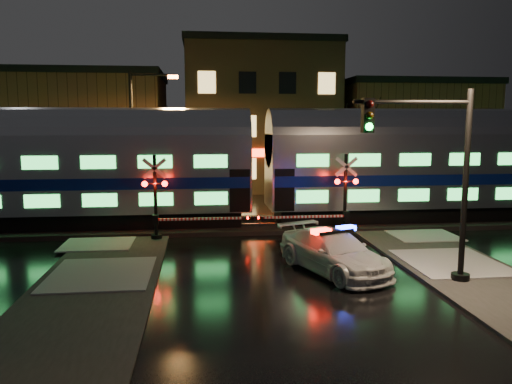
# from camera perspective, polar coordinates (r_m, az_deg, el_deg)

# --- Properties ---
(ground) EXTENTS (120.00, 120.00, 0.00)m
(ground) POSITION_cam_1_polar(r_m,az_deg,el_deg) (21.40, 1.80, -6.74)
(ground) COLOR black
(ground) RESTS_ON ground
(ballast) EXTENTS (90.00, 4.20, 0.24)m
(ballast) POSITION_cam_1_polar(r_m,az_deg,el_deg) (26.20, 0.24, -3.76)
(ballast) COLOR black
(ballast) RESTS_ON ground
(sidewalk_left) EXTENTS (4.00, 20.00, 0.12)m
(sidewalk_left) POSITION_cam_1_polar(r_m,az_deg,el_deg) (15.84, -19.33, -12.23)
(sidewalk_left) COLOR #2D2D2D
(sidewalk_left) RESTS_ON ground
(sidewalk_right) EXTENTS (4.00, 20.00, 0.12)m
(sidewalk_right) POSITION_cam_1_polar(r_m,az_deg,el_deg) (18.11, 25.92, -10.05)
(sidewalk_right) COLOR #2D2D2D
(sidewalk_right) RESTS_ON ground
(building_left) EXTENTS (14.00, 10.00, 9.00)m
(building_left) POSITION_cam_1_polar(r_m,az_deg,el_deg) (43.68, -19.79, 6.19)
(building_left) COLOR #512F1F
(building_left) RESTS_ON ground
(building_mid) EXTENTS (12.00, 11.00, 11.50)m
(building_mid) POSITION_cam_1_polar(r_m,az_deg,el_deg) (43.29, 0.20, 8.29)
(building_mid) COLOR brown
(building_mid) RESTS_ON ground
(building_right) EXTENTS (12.00, 10.00, 8.50)m
(building_right) POSITION_cam_1_polar(r_m,az_deg,el_deg) (46.16, 16.61, 6.08)
(building_right) COLOR #512F1F
(building_right) RESTS_ON ground
(train) EXTENTS (51.00, 3.12, 5.92)m
(train) POSITION_cam_1_polar(r_m,az_deg,el_deg) (25.75, 0.31, 3.38)
(train) COLOR black
(train) RESTS_ON ballast
(police_car) EXTENTS (3.82, 5.53, 1.65)m
(police_car) POSITION_cam_1_polar(r_m,az_deg,el_deg) (18.48, 8.83, -6.76)
(police_car) COLOR silver
(police_car) RESTS_ON ground
(crossing_signal_right) EXTENTS (5.59, 0.65, 3.96)m
(crossing_signal_right) POSITION_cam_1_polar(r_m,az_deg,el_deg) (24.00, 9.37, -1.26)
(crossing_signal_right) COLOR black
(crossing_signal_right) RESTS_ON ground
(crossing_signal_left) EXTENTS (5.61, 0.65, 3.97)m
(crossing_signal_left) POSITION_cam_1_polar(r_m,az_deg,el_deg) (23.17, -10.53, -1.60)
(crossing_signal_left) COLOR black
(crossing_signal_left) RESTS_ON ground
(traffic_light) EXTENTS (4.20, 0.73, 6.49)m
(traffic_light) POSITION_cam_1_polar(r_m,az_deg,el_deg) (17.39, 19.97, 1.00)
(traffic_light) COLOR black
(traffic_light) RESTS_ON ground
(streetlight) EXTENTS (2.79, 0.29, 8.35)m
(streetlight) POSITION_cam_1_polar(r_m,az_deg,el_deg) (29.72, -13.43, 6.51)
(streetlight) COLOR black
(streetlight) RESTS_ON ground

